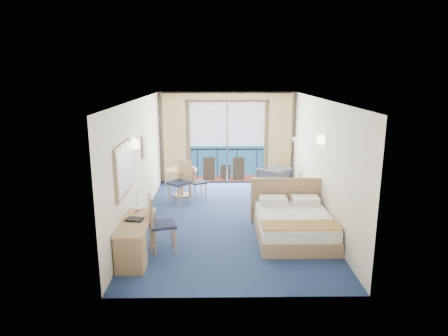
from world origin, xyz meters
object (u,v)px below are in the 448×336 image
desk (132,246)px  table_chair_b (181,179)px  armchair (274,179)px  round_table (182,176)px  floor_lamp (295,151)px  desk_chair (158,220)px  bed (293,224)px  table_chair_a (195,180)px  nightstand (306,204)px

desk → table_chair_b: 3.60m
armchair → round_table: 2.58m
floor_lamp → round_table: size_ratio=1.85×
armchair → desk: armchair is taller
desk_chair → table_chair_b: table_chair_b is taller
bed → table_chair_a: 3.37m
armchair → desk: 5.39m
table_chair_b → nightstand: bearing=22.0°
armchair → table_chair_a: 2.25m
armchair → table_chair_b: table_chair_b is taller
desk → table_chair_a: size_ratio=1.65×
desk_chair → table_chair_a: size_ratio=1.20×
armchair → table_chair_a: size_ratio=0.87×
bed → armchair: size_ratio=2.47×
bed → desk: bearing=-157.5°
armchair → floor_lamp: size_ratio=0.51×
table_chair_a → table_chair_b: (-0.34, -0.29, 0.11)m
table_chair_a → floor_lamp: bearing=-101.9°
armchair → desk: (-3.02, -4.46, 0.03)m
bed → table_chair_b: 3.40m
nightstand → desk: (-3.52, -2.54, 0.12)m
table_chair_b → armchair: bearing=60.6°
desk_chair → round_table: 3.43m
table_chair_b → bed: bearing=-2.5°
armchair → desk_chair: desk_chair is taller
armchair → desk_chair: bearing=6.3°
armchair → floor_lamp: floor_lamp is taller
bed → table_chair_a: bed is taller
round_table → desk: bearing=-96.8°
desk_chair → round_table: size_ratio=1.30×
desk → table_chair_a: 3.94m
nightstand → table_chair_b: size_ratio=0.48×
floor_lamp → desk_chair: bearing=-130.0°
armchair → table_chair_b: size_ratio=0.71×
armchair → table_chair_b: (-2.50, -0.90, 0.26)m
round_table → table_chair_a: (0.38, -0.21, -0.06)m
table_chair_b → floor_lamp: bearing=57.4°
nightstand → armchair: armchair is taller
desk → floor_lamp: bearing=51.3°
armchair → desk_chair: size_ratio=0.72×
bed → desk: (-2.99, -1.24, 0.10)m
table_chair_a → table_chair_b: 0.46m
floor_lamp → table_chair_b: floor_lamp is taller
nightstand → desk_chair: size_ratio=0.48×
bed → round_table: size_ratio=2.31×
floor_lamp → table_chair_a: size_ratio=1.71×
desk_chair → floor_lamp: bearing=-54.0°
desk_chair → round_table: desk_chair is taller
table_chair_b → table_chair_a: bearing=81.1°
armchair → floor_lamp: bearing=132.5°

